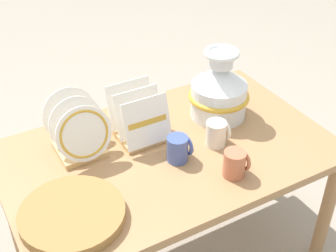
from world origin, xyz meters
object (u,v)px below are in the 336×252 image
at_px(wicker_charger_stack, 72,215).
at_px(mug_cobalt_glaze, 179,148).
at_px(mug_terracotta_glaze, 235,163).
at_px(ceramic_vase, 219,90).
at_px(dish_rack_square_plates, 139,123).
at_px(mug_cream_glaze, 217,133).
at_px(dish_rack_round_plates, 79,134).

xyz_separation_m(wicker_charger_stack, mug_cobalt_glaze, (0.45, 0.09, 0.03)).
distance_m(wicker_charger_stack, mug_cobalt_glaze, 0.46).
bearing_deg(mug_cobalt_glaze, mug_terracotta_glaze, -53.08).
height_order(ceramic_vase, dish_rack_square_plates, ceramic_vase).
distance_m(ceramic_vase, mug_cream_glaze, 0.22).
height_order(dish_rack_square_plates, wicker_charger_stack, dish_rack_square_plates).
xyz_separation_m(dish_rack_square_plates, mug_cobalt_glaze, (0.07, -0.20, -0.02)).
distance_m(ceramic_vase, dish_rack_round_plates, 0.60).
bearing_deg(dish_rack_round_plates, mug_terracotta_glaze, -41.64).
height_order(dish_rack_square_plates, mug_cream_glaze, dish_rack_square_plates).
xyz_separation_m(dish_rack_round_plates, mug_cobalt_glaze, (0.30, -0.21, -0.04)).
relative_size(wicker_charger_stack, mug_terracotta_glaze, 3.38).
height_order(mug_cream_glaze, mug_terracotta_glaze, same).
height_order(dish_rack_round_plates, wicker_charger_stack, dish_rack_round_plates).
bearing_deg(wicker_charger_stack, mug_cream_glaze, 9.42).
xyz_separation_m(mug_cream_glaze, mug_terracotta_glaze, (-0.05, -0.18, 0.00)).
distance_m(ceramic_vase, mug_cobalt_glaze, 0.35).
relative_size(dish_rack_round_plates, mug_terracotta_glaze, 2.27).
relative_size(ceramic_vase, mug_cobalt_glaze, 2.98).
bearing_deg(dish_rack_round_plates, ceramic_vase, -3.34).
xyz_separation_m(ceramic_vase, dish_rack_square_plates, (-0.36, 0.02, -0.06)).
relative_size(ceramic_vase, dish_rack_round_plates, 1.31).
bearing_deg(mug_terracotta_glaze, ceramic_vase, 64.52).
bearing_deg(mug_cream_glaze, wicker_charger_stack, -170.58).
relative_size(dish_rack_square_plates, mug_cobalt_glaze, 2.06).
relative_size(dish_rack_round_plates, wicker_charger_stack, 0.67).
height_order(ceramic_vase, wicker_charger_stack, ceramic_vase).
distance_m(mug_cobalt_glaze, mug_terracotta_glaze, 0.22).
bearing_deg(wicker_charger_stack, dish_rack_round_plates, 64.49).
xyz_separation_m(ceramic_vase, mug_terracotta_glaze, (-0.17, -0.35, -0.07)).
bearing_deg(dish_rack_square_plates, mug_cobalt_glaze, -71.30).
bearing_deg(mug_cream_glaze, mug_terracotta_glaze, -104.35).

